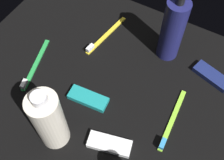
# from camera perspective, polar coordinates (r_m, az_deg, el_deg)

# --- Properties ---
(ground_plane) EXTENTS (0.84, 0.64, 0.01)m
(ground_plane) POSITION_cam_1_polar(r_m,az_deg,el_deg) (0.77, 0.00, -1.43)
(ground_plane) COLOR black
(lotion_bottle) EXTENTS (0.06, 0.06, 0.22)m
(lotion_bottle) POSITION_cam_1_polar(r_m,az_deg,el_deg) (0.77, 12.16, 9.87)
(lotion_bottle) COLOR navy
(lotion_bottle) RESTS_ON ground_plane
(bodywash_bottle) EXTENTS (0.07, 0.07, 0.20)m
(bodywash_bottle) POSITION_cam_1_polar(r_m,az_deg,el_deg) (0.63, -12.63, -7.96)
(bodywash_bottle) COLOR silver
(bodywash_bottle) RESTS_ON ground_plane
(toothbrush_yellow) EXTENTS (0.04, 0.18, 0.02)m
(toothbrush_yellow) POSITION_cam_1_polar(r_m,az_deg,el_deg) (0.86, -1.63, 8.80)
(toothbrush_yellow) COLOR yellow
(toothbrush_yellow) RESTS_ON ground_plane
(toothbrush_lime) EXTENTS (0.02, 0.18, 0.02)m
(toothbrush_lime) POSITION_cam_1_polar(r_m,az_deg,el_deg) (0.72, 11.92, -8.42)
(toothbrush_lime) COLOR #8CD133
(toothbrush_lime) RESTS_ON ground_plane
(toothbrush_green) EXTENTS (0.06, 0.18, 0.02)m
(toothbrush_green) POSITION_cam_1_polar(r_m,az_deg,el_deg) (0.82, -15.51, 2.63)
(toothbrush_green) COLOR green
(toothbrush_green) RESTS_ON ground_plane
(snack_bar_teal) EXTENTS (0.11, 0.05, 0.01)m
(snack_bar_teal) POSITION_cam_1_polar(r_m,az_deg,el_deg) (0.74, -4.85, -3.73)
(snack_bar_teal) COLOR teal
(snack_bar_teal) RESTS_ON ground_plane
(snack_bar_white) EXTENTS (0.11, 0.06, 0.01)m
(snack_bar_white) POSITION_cam_1_polar(r_m,az_deg,el_deg) (0.68, -0.51, -12.85)
(snack_bar_white) COLOR white
(snack_bar_white) RESTS_ON ground_plane
(snack_bar_navy) EXTENTS (0.11, 0.07, 0.01)m
(snack_bar_navy) POSITION_cam_1_polar(r_m,az_deg,el_deg) (0.82, 19.58, 0.78)
(snack_bar_navy) COLOR navy
(snack_bar_navy) RESTS_ON ground_plane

